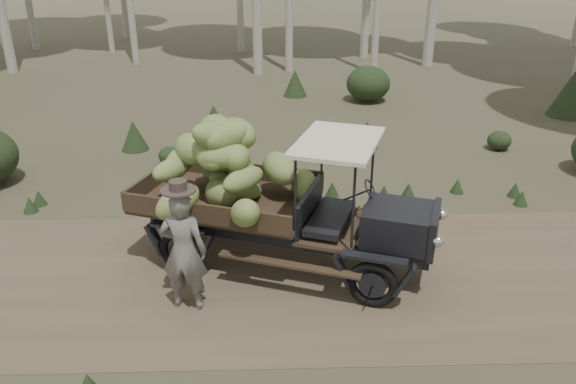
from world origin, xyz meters
name	(u,v)px	position (x,y,z in m)	size (l,w,h in m)	color
ground	(263,277)	(0.00, 0.00, 0.00)	(120.00, 120.00, 0.00)	#473D2B
dirt_track	(263,277)	(0.00, 0.00, 0.00)	(70.00, 4.00, 0.01)	brown
banana_truck	(252,178)	(-0.14, 0.60, 1.36)	(4.76, 2.94, 2.33)	black
farmer	(184,250)	(-1.02, -0.69, 0.88)	(0.69, 0.53, 1.87)	#5C5B54
undergrowth	(214,289)	(-0.61, -1.10, 0.54)	(20.63, 22.04, 1.31)	#233319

